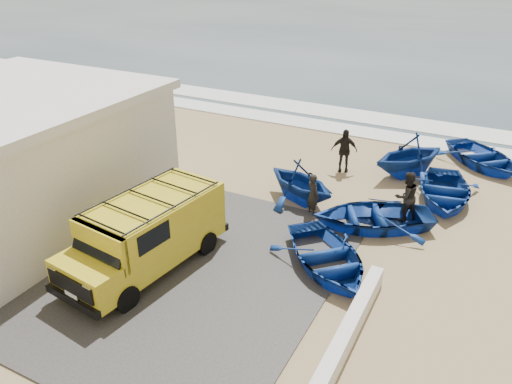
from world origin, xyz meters
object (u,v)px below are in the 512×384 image
at_px(fisherman_front, 313,195).
at_px(van, 148,232).
at_px(parapet, 343,343).
at_px(fisherman_middle, 406,196).
at_px(fisherman_back, 344,150).
at_px(building, 1,158).
at_px(boat_far_left, 410,155).
at_px(boat_near_right, 373,216).
at_px(boat_mid_left, 300,181).
at_px(boat_mid_right, 444,191).
at_px(boat_near_left, 327,257).
at_px(boat_far_right, 483,157).

bearing_deg(fisherman_front, van, 94.11).
xyz_separation_m(parapet, fisherman_middle, (-0.14, 7.04, 0.62)).
relative_size(fisherman_front, fisherman_back, 0.85).
relative_size(building, parapet, 1.57).
height_order(boat_far_left, fisherman_front, boat_far_left).
relative_size(building, boat_far_left, 2.76).
xyz_separation_m(van, fisherman_middle, (6.06, 6.30, -0.29)).
bearing_deg(building, boat_near_right, 23.58).
bearing_deg(parapet, building, 175.42).
bearing_deg(fisherman_middle, fisherman_back, -88.24).
xyz_separation_m(building, boat_mid_left, (8.60, 5.64, -1.35)).
distance_m(boat_mid_left, boat_mid_right, 5.39).
distance_m(boat_mid_right, fisherman_back, 4.35).
bearing_deg(fisherman_middle, boat_near_right, 5.01).
bearing_deg(building, boat_near_left, 10.40).
relative_size(parapet, boat_mid_right, 1.55).
xyz_separation_m(boat_far_left, fisherman_middle, (0.69, -3.79, -0.00)).
bearing_deg(boat_far_right, boat_near_left, -149.88).
distance_m(boat_near_right, boat_mid_left, 3.00).
bearing_deg(boat_near_left, building, 146.07).
bearing_deg(boat_mid_left, fisherman_back, 14.78).
height_order(building, van, building).
distance_m(building, van, 6.37).
distance_m(boat_mid_left, fisherman_front, 1.09).
height_order(parapet, fisherman_front, fisherman_front).
height_order(boat_mid_left, fisherman_back, fisherman_back).
distance_m(boat_near_right, boat_mid_right, 3.61).
bearing_deg(fisherman_middle, van, 0.83).
relative_size(boat_far_right, fisherman_front, 2.55).
xyz_separation_m(parapet, boat_near_right, (-0.98, 6.03, 0.14)).
height_order(boat_near_left, boat_far_left, boat_far_left).
height_order(boat_mid_right, fisherman_front, fisherman_front).
distance_m(boat_far_left, boat_far_right, 3.64).
distance_m(van, boat_mid_left, 6.35).
relative_size(boat_mid_left, boat_far_left, 0.90).
height_order(van, fisherman_middle, van).
xyz_separation_m(boat_near_right, fisherman_middle, (0.84, 1.01, 0.48)).
bearing_deg(building, boat_far_right, 40.65).
xyz_separation_m(boat_near_right, fisherman_front, (-2.12, -0.14, 0.36)).
distance_m(boat_far_right, fisherman_back, 6.12).
bearing_deg(building, boat_mid_left, 33.26).
bearing_deg(boat_near_left, fisherman_back, 60.39).
height_order(parapet, boat_near_left, boat_near_left).
xyz_separation_m(van, fisherman_front, (3.10, 5.15, -0.41)).
distance_m(boat_near_left, boat_far_right, 10.79).
distance_m(parapet, fisherman_back, 10.60).
xyz_separation_m(boat_mid_right, fisherman_front, (-3.97, -3.24, 0.38)).
height_order(fisherman_front, fisherman_middle, fisherman_middle).
bearing_deg(fisherman_back, parapet, -92.44).
distance_m(boat_near_left, fisherman_front, 3.31).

